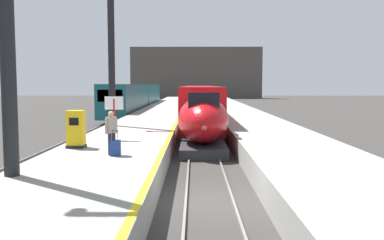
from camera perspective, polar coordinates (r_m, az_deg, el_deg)
ground_plane at (r=13.54m, az=2.38°, el=-11.22°), size 260.00×260.00×0.00m
platform_left at (r=38.05m, az=-5.05°, el=-0.02°), size 4.80×110.00×1.05m
platform_right at (r=38.15m, az=7.15°, el=-0.03°), size 4.80×110.00×1.05m
platform_left_safety_stripe at (r=37.87m, az=-1.62°, el=0.78°), size 0.20×107.80×0.01m
rail_main_left at (r=40.67m, az=-0.05°, el=-0.35°), size 0.08×110.00×0.12m
rail_main_right at (r=40.68m, az=2.06°, el=-0.35°), size 0.08×110.00×0.12m
rail_secondary_left at (r=41.52m, az=-11.30°, el=-0.33°), size 0.08×110.00×0.12m
rail_secondary_right at (r=41.24m, az=-9.26°, el=-0.34°), size 0.08×110.00×0.12m
highspeed_train_main at (r=38.20m, az=1.05°, el=2.13°), size 2.92×37.46×3.60m
regional_train_adjacent at (r=56.22m, az=-7.47°, el=3.17°), size 2.85×36.60×3.80m
station_column_mid at (r=28.12m, az=-11.00°, el=11.39°), size 4.00×0.68×9.96m
passenger_near_edge at (r=16.29m, az=-10.98°, el=-1.25°), size 0.42×0.45×1.69m
rolling_suitcase at (r=16.08m, az=-10.45°, el=-3.78°), size 0.40×0.22×0.98m
ticket_machine_yellow at (r=18.50m, az=-15.59°, el=-1.39°), size 0.76×0.62×1.60m
departure_info_board at (r=20.72m, az=-10.61°, el=1.48°), size 0.90×0.10×2.12m
terminus_back_wall at (r=115.05m, az=0.58°, el=6.48°), size 36.00×2.00×14.00m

